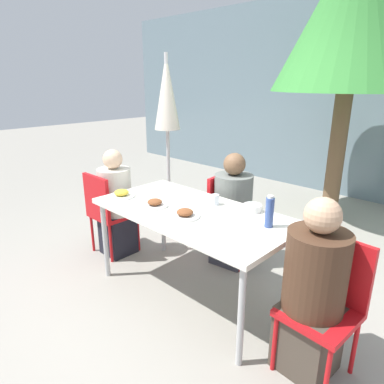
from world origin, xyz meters
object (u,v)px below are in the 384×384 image
at_px(tree_behind_left, 356,10).
at_px(closed_umbrella, 167,104).
at_px(bottle, 270,212).
at_px(chair_far, 228,211).
at_px(chair_right, 327,297).
at_px(person_far, 233,214).
at_px(salad_bowl, 252,208).
at_px(chair_left, 107,208).
at_px(drinking_cup, 215,200).
at_px(person_right, 313,295).
at_px(person_left, 116,206).

bearing_deg(tree_behind_left, closed_umbrella, -135.49).
relative_size(bottle, tree_behind_left, 0.07).
relative_size(chair_far, closed_umbrella, 0.42).
xyz_separation_m(chair_far, tree_behind_left, (0.32, 1.75, 1.97)).
relative_size(chair_right, bottle, 3.73).
relative_size(person_far, bottle, 4.78).
distance_m(chair_right, salad_bowl, 0.87).
bearing_deg(chair_right, bottle, -11.00).
bearing_deg(tree_behind_left, chair_right, -68.02).
relative_size(person_far, tree_behind_left, 0.33).
height_order(chair_left, drinking_cup, chair_left).
xyz_separation_m(person_right, person_far, (-1.16, 0.73, -0.02)).
height_order(bottle, salad_bowl, bottle).
relative_size(chair_left, person_left, 0.78).
bearing_deg(chair_right, drinking_cup, -7.54).
bearing_deg(salad_bowl, bottle, -33.87).
bearing_deg(chair_left, salad_bowl, 14.70).
bearing_deg(chair_left, closed_umbrella, 102.24).
height_order(person_left, tree_behind_left, tree_behind_left).
height_order(drinking_cup, tree_behind_left, tree_behind_left).
relative_size(chair_right, closed_umbrella, 0.42).
bearing_deg(person_left, closed_umbrella, 105.90).
distance_m(person_right, salad_bowl, 0.85).
relative_size(person_left, bottle, 4.76).
distance_m(person_far, closed_umbrella, 1.61).
bearing_deg(chair_far, chair_left, -57.92).
bearing_deg(closed_umbrella, chair_right, -21.46).
xyz_separation_m(person_far, salad_bowl, (0.45, -0.35, 0.27)).
height_order(chair_left, person_right, person_right).
distance_m(bottle, drinking_cup, 0.57).
bearing_deg(person_left, chair_right, -0.25).
height_order(chair_far, person_far, person_far).
bearing_deg(chair_far, tree_behind_left, 161.62).
height_order(person_right, drinking_cup, person_right).
bearing_deg(person_right, person_left, 2.29).
xyz_separation_m(chair_left, person_left, (0.05, 0.08, 0.01)).
xyz_separation_m(closed_umbrella, bottle, (1.97, -0.84, -0.60)).
distance_m(chair_left, closed_umbrella, 1.46).
relative_size(chair_left, drinking_cup, 10.00).
bearing_deg(chair_far, bottle, 46.69).
height_order(closed_umbrella, drinking_cup, closed_umbrella).
xyz_separation_m(person_right, salad_bowl, (-0.71, 0.38, 0.26)).
bearing_deg(drinking_cup, salad_bowl, 16.21).
distance_m(chair_far, drinking_cup, 0.61).
bearing_deg(closed_umbrella, tree_behind_left, 44.51).
relative_size(chair_far, person_far, 0.78).
bearing_deg(bottle, chair_right, -14.99).
bearing_deg(chair_left, person_far, 35.75).
bearing_deg(closed_umbrella, bottle, -23.05).
distance_m(chair_right, tree_behind_left, 3.28).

